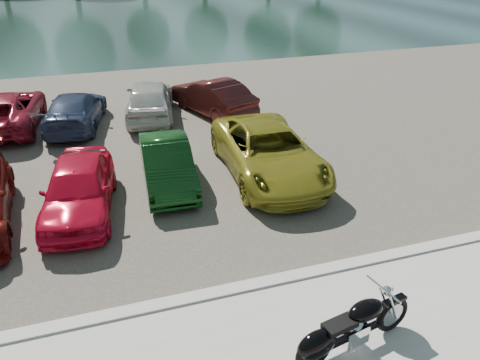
# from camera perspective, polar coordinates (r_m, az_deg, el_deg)

# --- Properties ---
(kerb) EXTENTS (60.00, 0.30, 0.14)m
(kerb) POSITION_cam_1_polar(r_m,az_deg,el_deg) (9.49, 3.83, -12.34)
(kerb) COLOR #B3B0A8
(kerb) RESTS_ON ground
(parking_lot) EXTENTS (60.00, 18.00, 0.04)m
(parking_lot) POSITION_cam_1_polar(r_m,az_deg,el_deg) (17.11, -7.25, 6.29)
(parking_lot) COLOR #403B34
(parking_lot) RESTS_ON ground
(river) EXTENTS (120.00, 40.00, 0.00)m
(river) POSITION_cam_1_polar(r_m,az_deg,el_deg) (45.24, -14.97, 18.81)
(river) COLOR #192E2A
(river) RESTS_ON ground
(motorcycle) EXTENTS (2.31, 0.85, 1.05)m
(motorcycle) POSITION_cam_1_polar(r_m,az_deg,el_deg) (8.01, 12.65, -17.52)
(motorcycle) COLOR black
(motorcycle) RESTS_ON promenade
(car_4) EXTENTS (2.08, 4.11, 1.34)m
(car_4) POSITION_cam_1_polar(r_m,az_deg,el_deg) (12.06, -19.09, -0.93)
(car_4) COLOR red
(car_4) RESTS_ON parking_lot
(car_5) EXTENTS (1.51, 3.78, 1.22)m
(car_5) POSITION_cam_1_polar(r_m,az_deg,el_deg) (12.93, -8.88, 1.99)
(car_5) COLOR #0F3711
(car_5) RESTS_ON parking_lot
(car_6) EXTENTS (2.56, 5.24, 1.43)m
(car_6) POSITION_cam_1_polar(r_m,az_deg,el_deg) (13.26, 3.48, 3.47)
(car_6) COLOR olive
(car_6) RESTS_ON parking_lot
(car_10) EXTENTS (2.53, 4.86, 1.31)m
(car_10) POSITION_cam_1_polar(r_m,az_deg,el_deg) (18.67, -26.57, 7.59)
(car_10) COLOR maroon
(car_10) RESTS_ON parking_lot
(car_11) EXTENTS (2.52, 4.50, 1.23)m
(car_11) POSITION_cam_1_polar(r_m,az_deg,el_deg) (17.91, -19.46, 8.06)
(car_11) COLOR navy
(car_11) RESTS_ON parking_lot
(car_12) EXTENTS (2.44, 4.47, 1.44)m
(car_12) POSITION_cam_1_polar(r_m,az_deg,el_deg) (18.11, -10.93, 9.70)
(car_12) COLOR silver
(car_12) RESTS_ON parking_lot
(car_13) EXTENTS (2.73, 4.31, 1.34)m
(car_13) POSITION_cam_1_polar(r_m,az_deg,el_deg) (18.27, -3.38, 10.13)
(car_13) COLOR #491513
(car_13) RESTS_ON parking_lot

